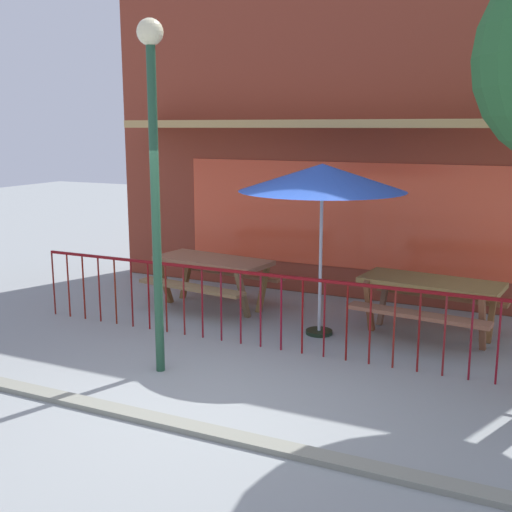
{
  "coord_description": "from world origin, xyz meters",
  "views": [
    {
      "loc": [
        3.09,
        -5.33,
        2.75
      ],
      "look_at": [
        -0.39,
        2.07,
        1.08
      ],
      "focal_mm": 44.67,
      "sensor_mm": 36.0,
      "label": 1
    }
  ],
  "objects_px": {
    "picnic_table_left": "(213,269)",
    "street_lamp": "(154,148)",
    "picnic_table_right": "(430,292)",
    "patio_umbrella": "(322,178)"
  },
  "relations": [
    {
      "from": "picnic_table_left",
      "to": "street_lamp",
      "type": "height_order",
      "value": "street_lamp"
    },
    {
      "from": "picnic_table_left",
      "to": "street_lamp",
      "type": "distance_m",
      "value": 3.26
    },
    {
      "from": "picnic_table_left",
      "to": "street_lamp",
      "type": "bearing_deg",
      "value": -74.25
    },
    {
      "from": "street_lamp",
      "to": "picnic_table_right",
      "type": "bearing_deg",
      "value": 44.79
    },
    {
      "from": "picnic_table_left",
      "to": "picnic_table_right",
      "type": "relative_size",
      "value": 1.01
    },
    {
      "from": "picnic_table_left",
      "to": "patio_umbrella",
      "type": "relative_size",
      "value": 0.86
    },
    {
      "from": "picnic_table_left",
      "to": "patio_umbrella",
      "type": "xyz_separation_m",
      "value": [
        1.92,
        -0.52,
        1.49
      ]
    },
    {
      "from": "picnic_table_right",
      "to": "patio_umbrella",
      "type": "distance_m",
      "value": 2.08
    },
    {
      "from": "patio_umbrella",
      "to": "street_lamp",
      "type": "distance_m",
      "value": 2.39
    },
    {
      "from": "patio_umbrella",
      "to": "picnic_table_left",
      "type": "bearing_deg",
      "value": 164.81
    }
  ]
}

